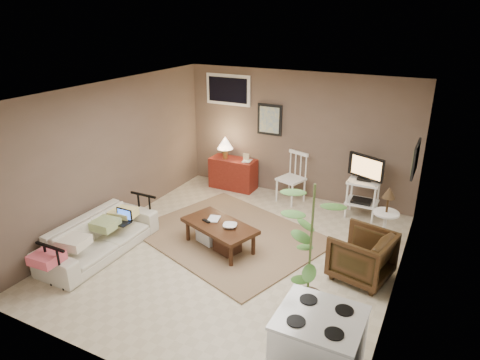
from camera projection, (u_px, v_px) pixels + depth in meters
The scene contains 20 objects.
floor at pixel (236, 253), 6.44m from camera, with size 5.00×5.00×0.00m, color #C1B293.
art_back at pixel (270, 120), 8.19m from camera, with size 0.50×0.03×0.60m, color black.
art_right at pixel (416, 159), 5.81m from camera, with size 0.03×0.60×0.45m, color black.
window at pixel (228, 90), 8.38m from camera, with size 0.96×0.03×0.60m, color white.
rug at pixel (230, 236), 6.89m from camera, with size 2.71×2.17×0.03m, color #7D6548.
coffee_table at pixel (219, 234), 6.48m from camera, with size 1.29×0.95×0.44m.
sofa at pixel (99, 231), 6.30m from camera, with size 1.88×0.55×0.73m, color beige.
sofa_pillows at pixel (89, 233), 6.07m from camera, with size 0.36×1.79×0.13m, color beige, non-canonical shape.
sofa_end_rails at pixel (105, 236), 6.28m from camera, with size 0.51×1.88×0.63m, color black, non-canonical shape.
laptop at pixel (122, 218), 6.45m from camera, with size 0.29×0.21×0.20m.
red_console at pixel (232, 171), 8.67m from camera, with size 0.93×0.41×1.08m.
spindle_chair at pixel (292, 179), 8.03m from camera, with size 0.54×0.54×0.95m.
tv_stand at pixel (364, 185), 7.37m from camera, with size 0.64×0.43×1.13m.
side_table at pixel (387, 211), 6.34m from camera, with size 0.38×0.38×1.01m.
armchair at pixel (362, 253), 5.72m from camera, with size 0.72×0.68×0.74m, color #321D0D.
potted_plant at pixel (310, 252), 4.66m from camera, with size 0.44×0.44×1.77m.
stove at pixel (317, 359), 3.85m from camera, with size 0.74×0.69×0.96m.
bowl at pixel (230, 221), 6.27m from camera, with size 0.21×0.05×0.21m, color #371A0F.
book_table at pixel (208, 212), 6.52m from camera, with size 0.17×0.02×0.23m, color #371A0F.
book_console at pixel (243, 156), 8.42m from camera, with size 0.17×0.02×0.22m, color #371A0F.
Camera 1 is at (2.59, -4.94, 3.39)m, focal length 32.00 mm.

